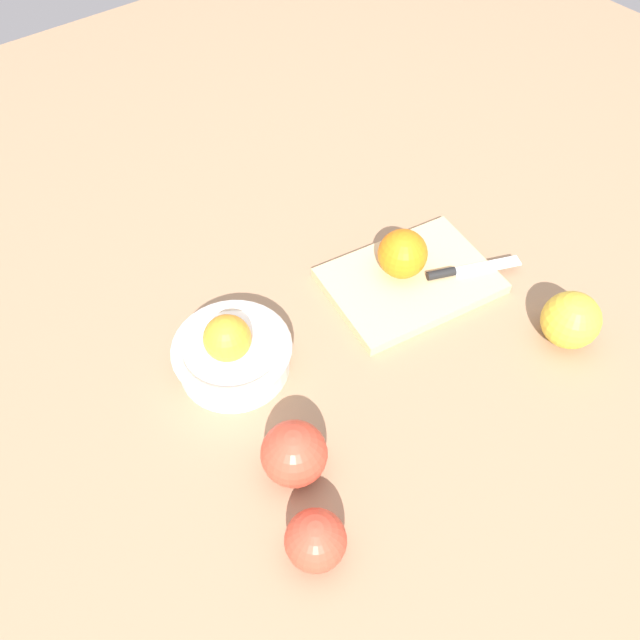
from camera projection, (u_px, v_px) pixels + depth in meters
name	position (u px, v px, depth m)	size (l,w,h in m)	color
ground_plane	(372.00, 363.00, 0.91)	(2.40, 2.40, 0.00)	#997556
bowl	(232.00, 352.00, 0.88)	(0.17, 0.17, 0.09)	white
cutting_board	(410.00, 281.00, 1.00)	(0.25, 0.18, 0.02)	#DBB77F
orange_on_board	(403.00, 254.00, 0.97)	(0.08, 0.08, 0.08)	orange
knife	(461.00, 271.00, 0.99)	(0.15, 0.08, 0.01)	silver
apple_front_left	(316.00, 540.00, 0.71)	(0.07, 0.07, 0.07)	#D6422D
apple_front_left_2	(294.00, 454.00, 0.77)	(0.08, 0.08, 0.08)	#D6422D
apple_front_right	(571.00, 320.00, 0.90)	(0.08, 0.08, 0.08)	gold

